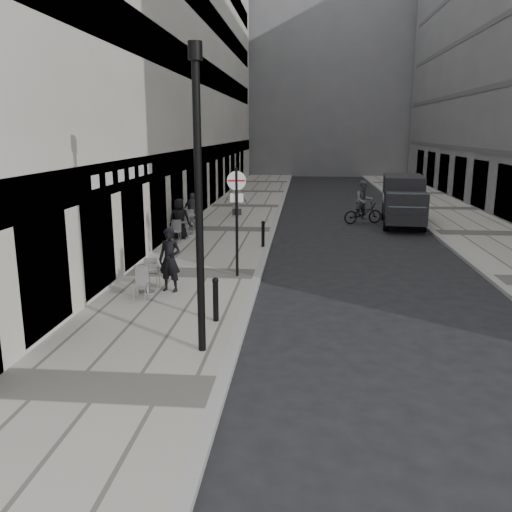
{
  "coord_description": "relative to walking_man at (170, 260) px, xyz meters",
  "views": [
    {
      "loc": [
        1.37,
        -5.54,
        4.39
      ],
      "look_at": [
        0.22,
        7.27,
        1.4
      ],
      "focal_mm": 38.0,
      "sensor_mm": 36.0,
      "label": 1
    }
  ],
  "objects": [
    {
      "name": "building_left",
      "position": [
        -3.79,
        16.15,
        8.01
      ],
      "size": [
        4.0,
        45.0,
        18.0
      ],
      "primitive_type": "cube",
      "color": "silver",
      "rests_on": "ground"
    },
    {
      "name": "bollard_far",
      "position": [
        2.06,
        6.02,
        -0.42
      ],
      "size": [
        0.12,
        0.12,
        0.91
      ],
      "primitive_type": "cylinder",
      "color": "black",
      "rests_on": "sidewalk"
    },
    {
      "name": "pedestrian_c",
      "position": [
        -1.39,
        7.19,
        -0.05
      ],
      "size": [
        0.89,
        0.67,
        1.64
      ],
      "primitive_type": "imported",
      "rotation": [
        0.0,
        0.0,
        3.34
      ],
      "color": "black",
      "rests_on": "sidewalk"
    },
    {
      "name": "sign_post",
      "position": [
        1.61,
        1.74,
        1.2
      ],
      "size": [
        0.55,
        0.12,
        3.22
      ],
      "rotation": [
        0.0,
        0.0,
        0.09
      ],
      "color": "black",
      "rests_on": "sidewalk"
    },
    {
      "name": "cyclist",
      "position": [
        6.4,
        12.27,
        -0.18
      ],
      "size": [
        2.03,
        1.28,
        2.07
      ],
      "rotation": [
        0.0,
        0.0,
        0.34
      ],
      "color": "black",
      "rests_on": "ground"
    },
    {
      "name": "building_far",
      "position": [
        3.71,
        47.65,
        10.01
      ],
      "size": [
        24.0,
        16.0,
        22.0
      ],
      "primitive_type": "cube",
      "color": "slate",
      "rests_on": "ground"
    },
    {
      "name": "panel_van",
      "position": [
        8.22,
        12.03,
        0.3
      ],
      "size": [
        2.3,
        5.01,
        2.28
      ],
      "rotation": [
        0.0,
        0.0,
        -0.11
      ],
      "color": "black",
      "rests_on": "ground"
    },
    {
      "name": "lamppost",
      "position": [
        1.61,
        -3.94,
        2.35
      ],
      "size": [
        0.26,
        0.26,
        5.8
      ],
      "color": "black",
      "rests_on": "sidewalk"
    },
    {
      "name": "far_sidewalk",
      "position": [
        11.21,
        9.65,
        -0.93
      ],
      "size": [
        4.0,
        60.0,
        0.12
      ],
      "primitive_type": "cube",
      "color": "#9B988C",
      "rests_on": "ground"
    },
    {
      "name": "ground",
      "position": [
        2.21,
        -8.35,
        -0.99
      ],
      "size": [
        120.0,
        120.0,
        0.0
      ],
      "primitive_type": "plane",
      "color": "black",
      "rests_on": "ground"
    },
    {
      "name": "cafe_table_near",
      "position": [
        -0.59,
        -0.21,
        -0.44
      ],
      "size": [
        0.66,
        1.5,
        0.85
      ],
      "color": "#B8B8BA",
      "rests_on": "sidewalk"
    },
    {
      "name": "cafe_table_mid",
      "position": [
        -1.39,
        7.08,
        -0.44
      ],
      "size": [
        0.67,
        1.5,
        0.86
      ],
      "color": "#B8B7BA",
      "rests_on": "sidewalk"
    },
    {
      "name": "walking_man",
      "position": [
        0.0,
        0.0,
        0.0
      ],
      "size": [
        0.72,
        0.57,
        1.74
      ],
      "primitive_type": "imported",
      "rotation": [
        0.0,
        0.0,
        -0.26
      ],
      "color": "black",
      "rests_on": "sidewalk"
    },
    {
      "name": "pedestrian_b",
      "position": [
        0.08,
        13.46,
        0.07
      ],
      "size": [
        1.31,
        0.9,
        1.87
      ],
      "primitive_type": "imported",
      "rotation": [
        0.0,
        0.0,
        3.32
      ],
      "color": "gray",
      "rests_on": "sidewalk"
    },
    {
      "name": "sidewalk",
      "position": [
        0.21,
        9.65,
        -0.93
      ],
      "size": [
        4.0,
        60.0,
        0.12
      ],
      "primitive_type": "cube",
      "color": "#9B988C",
      "rests_on": "ground"
    },
    {
      "name": "pedestrian_a",
      "position": [
        -1.39,
        9.82,
        -0.09
      ],
      "size": [
        0.98,
        0.61,
        1.56
      ],
      "primitive_type": "imported",
      "rotation": [
        0.0,
        0.0,
        2.88
      ],
      "color": "#525357",
      "rests_on": "sidewalk"
    },
    {
      "name": "bollard_near",
      "position": [
        1.61,
        -2.24,
        -0.39
      ],
      "size": [
        0.13,
        0.13,
        0.96
      ],
      "primitive_type": "cylinder",
      "color": "black",
      "rests_on": "sidewalk"
    },
    {
      "name": "cafe_table_far",
      "position": [
        -1.29,
        8.02,
        -0.36
      ],
      "size": [
        0.78,
        1.75,
        1.0
      ],
      "color": "silver",
      "rests_on": "sidewalk"
    }
  ]
}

